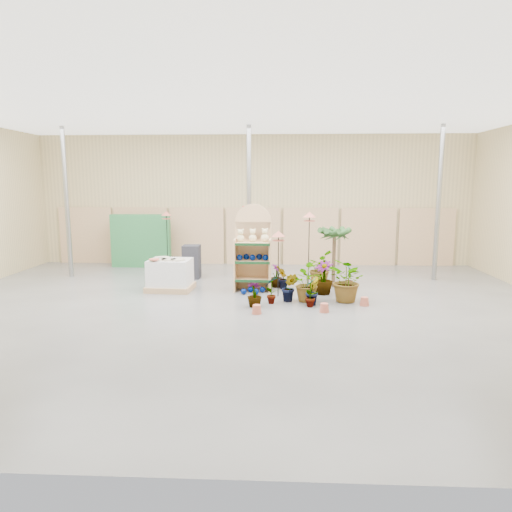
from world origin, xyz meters
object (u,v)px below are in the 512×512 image
Objects in this scene: display_shelf at (253,251)px; bird_table_front at (278,236)px; pallet_stack at (170,275)px; potted_plant_2 at (305,283)px.

bird_table_front is at bearing -45.42° from display_shelf.
potted_plant_2 is at bearing -12.11° from pallet_stack.
bird_table_front is at bearing -7.31° from pallet_stack.
display_shelf is 2.31m from pallet_stack.
bird_table_front is 1.35m from potted_plant_2.
pallet_stack is 3.68m from potted_plant_2.
potted_plant_2 reaches higher than pallet_stack.
bird_table_front is (2.89, -0.55, 1.13)m from pallet_stack.
bird_table_front is 1.85× the size of potted_plant_2.
display_shelf reaches higher than potted_plant_2.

